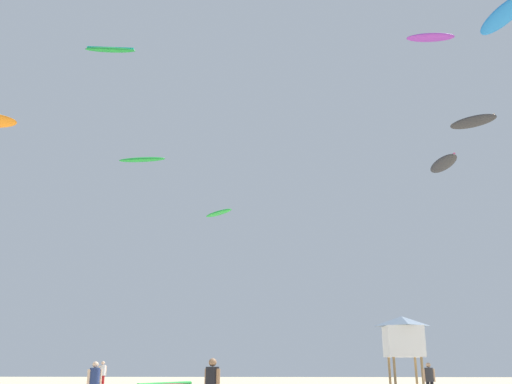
# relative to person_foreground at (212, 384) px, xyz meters

# --- Properties ---
(person_foreground) EXTENTS (0.47, 0.38, 1.68)m
(person_foreground) POSITION_rel_person_foreground_xyz_m (0.00, 0.00, 0.00)
(person_foreground) COLOR teal
(person_foreground) RESTS_ON ground
(person_midground) EXTENTS (0.40, 0.47, 1.71)m
(person_midground) POSITION_rel_person_foreground_xyz_m (-9.25, 19.57, 0.02)
(person_midground) COLOR #B21E23
(person_midground) RESTS_ON ground
(person_left) EXTENTS (0.53, 0.36, 1.59)m
(person_left) POSITION_rel_person_foreground_xyz_m (8.45, 9.72, -0.05)
(person_left) COLOR black
(person_left) RESTS_ON ground
(person_right) EXTENTS (0.44, 0.37, 1.62)m
(person_right) POSITION_rel_person_foreground_xyz_m (-4.75, 4.30, -0.04)
(person_right) COLOR #B21E23
(person_right) RESTS_ON ground
(lifeguard_tower) EXTENTS (2.30, 2.30, 4.15)m
(lifeguard_tower) POSITION_rel_person_foreground_xyz_m (8.86, 16.48, 2.07)
(lifeguard_tower) COLOR #8C704C
(lifeguard_tower) RESTS_ON ground
(kite_aloft_0) EXTENTS (3.93, 1.19, 0.46)m
(kite_aloft_0) POSITION_rel_person_foreground_xyz_m (14.56, 23.95, 26.23)
(kite_aloft_0) COLOR purple
(kite_aloft_2) EXTENTS (4.50, 1.76, 0.93)m
(kite_aloft_2) POSITION_rel_person_foreground_xyz_m (-12.74, 25.77, 26.95)
(kite_aloft_2) COLOR green
(kite_aloft_3) EXTENTS (2.35, 2.38, 0.37)m
(kite_aloft_3) POSITION_rel_person_foreground_xyz_m (-2.11, 19.14, 10.16)
(kite_aloft_3) COLOR green
(kite_aloft_5) EXTENTS (2.06, 4.39, 1.02)m
(kite_aloft_5) POSITION_rel_person_foreground_xyz_m (15.95, 28.64, 16.87)
(kite_aloft_5) COLOR #2D2D33
(kite_aloft_6) EXTENTS (4.51, 1.66, 0.76)m
(kite_aloft_6) POSITION_rel_person_foreground_xyz_m (-10.74, 31.25, 18.66)
(kite_aloft_6) COLOR green
(kite_aloft_7) EXTENTS (3.53, 2.77, 0.91)m
(kite_aloft_7) POSITION_rel_person_foreground_xyz_m (17.28, 24.36, 18.80)
(kite_aloft_7) COLOR #2D2D33
(kite_aloft_8) EXTENTS (2.40, 4.38, 0.93)m
(kite_aloft_8) POSITION_rel_person_foreground_xyz_m (15.52, 12.79, 20.52)
(kite_aloft_8) COLOR blue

